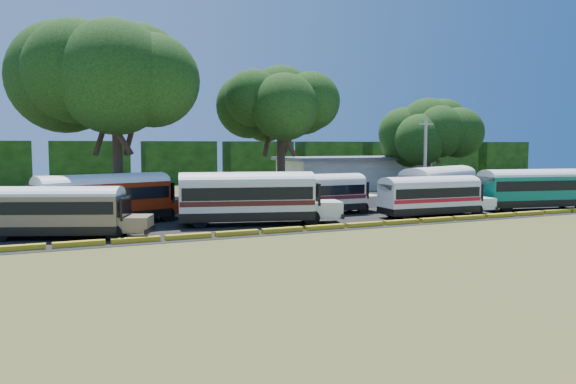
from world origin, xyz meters
name	(u,v)px	position (x,y,z in m)	size (l,w,h in m)	color
ground	(353,230)	(0.00, 0.00, 0.00)	(160.00, 160.00, 0.00)	#44501A
asphalt_strip	(290,210)	(1.00, 12.00, 0.01)	(64.00, 24.00, 0.02)	black
curb	(345,226)	(0.00, 1.00, 0.15)	(53.70, 0.45, 0.30)	yellow
terminal_building	(354,172)	(18.00, 30.00, 2.03)	(19.00, 9.00, 4.00)	silver
treeline_backdrop	(179,162)	(0.00, 48.00, 3.00)	(130.00, 4.00, 6.00)	black
bus_beige	(59,209)	(-17.36, 4.18, 1.77)	(9.58, 5.63, 3.09)	black
bus_red	(107,196)	(-14.14, 8.74, 2.03)	(11.05, 5.66, 3.53)	black
bus_cream_west	(250,195)	(-5.19, 4.94, 2.06)	(11.43, 5.49, 3.65)	black
bus_cream_east	(317,192)	(1.50, 8.02, 1.82)	(9.84, 2.63, 3.22)	black
bus_white_red	(432,194)	(8.87, 3.29, 1.77)	(9.59, 2.77, 3.12)	black
bus_white_blue	(440,185)	(13.41, 7.92, 2.05)	(11.16, 6.98, 3.62)	black
bus_teal	(533,187)	(19.48, 3.41, 1.99)	(10.84, 4.44, 3.47)	black
tree_west	(116,83)	(-12.45, 16.07, 10.42)	(11.46, 11.46, 14.66)	#3B271D
tree_center	(281,100)	(3.15, 18.89, 9.81)	(8.72, 8.72, 13.08)	#3B271D
tree_east	(428,127)	(24.08, 23.32, 7.64)	(9.15, 9.15, 11.04)	#3B271D
utility_pole	(425,160)	(15.10, 12.17, 4.03)	(1.60, 0.30, 7.84)	gray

